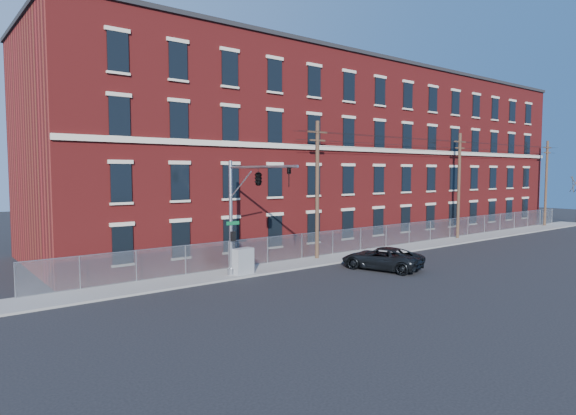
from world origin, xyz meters
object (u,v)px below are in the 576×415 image
at_px(traffic_signal_mast, 252,190).
at_px(utility_pole_near, 317,187).
at_px(pickup_truck, 382,258).
at_px(utility_cabinet, 243,261).

distance_m(traffic_signal_mast, utility_pole_near, 8.70).
height_order(traffic_signal_mast, utility_pole_near, utility_pole_near).
relative_size(traffic_signal_mast, pickup_truck, 1.30).
height_order(traffic_signal_mast, utility_cabinet, traffic_signal_mast).
xyz_separation_m(utility_pole_near, utility_cabinet, (-7.33, -1.40, -4.42)).
relative_size(traffic_signal_mast, utility_cabinet, 4.36).
bearing_deg(pickup_truck, traffic_signal_mast, -29.04).
distance_m(utility_pole_near, pickup_truck, 7.11).
bearing_deg(utility_pole_near, traffic_signal_mast, -156.86).
distance_m(traffic_signal_mast, pickup_truck, 10.31).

